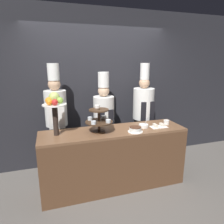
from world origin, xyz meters
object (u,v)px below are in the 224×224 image
Objects in this scene: cake_square_tray at (159,126)px; serving_bowl_near at (144,126)px; fruit_pedestal at (54,105)px; cup_white at (166,122)px; tiered_stand at (99,119)px; cake_round at (135,129)px; chef_left at (56,117)px; chef_center_left at (104,118)px; chef_center_right at (143,112)px.

serving_bowl_near reaches higher than cake_square_tray.
fruit_pedestal reaches higher than cake_square_tray.
cake_square_tray is (-0.19, -0.09, -0.02)m from cup_white.
cake_round is (0.50, -0.14, -0.16)m from tiered_stand.
cake_square_tray is (0.43, 0.09, -0.02)m from cake_round.
cake_round is 2.46× the size of cup_white.
tiered_stand is at bearing -46.47° from chef_left.
fruit_pedestal is 6.63× the size of cup_white.
chef_center_left reaches higher than fruit_pedestal.
fruit_pedestal is 0.31× the size of chef_left.
serving_bowl_near is at bearing -24.86° from chef_left.
serving_bowl_near is at bearing -51.21° from chef_center_left.
fruit_pedestal is 3.85× the size of serving_bowl_near.
fruit_pedestal is at bearing -162.24° from chef_center_right.
chef_center_right is at bearing 17.76° from fruit_pedestal.
cake_round is 0.64m from cup_white.
fruit_pedestal is at bearing 176.31° from serving_bowl_near.
chef_left is at bearing 180.00° from chef_center_right.
cake_round is 0.12× the size of chef_left.
cup_white reaches higher than cake_square_tray.
chef_center_left is 0.75m from chef_center_right.
tiered_stand is 1.15m from chef_center_right.
chef_left is at bearing -180.00° from chef_center_left.
cup_white is at bearing -75.82° from chef_center_right.
cup_white is at bearing -18.28° from chef_left.
chef_center_left is at bearing 31.48° from fruit_pedestal.
tiered_stand reaches higher than cup_white.
tiered_stand is at bearing -178.23° from cup_white.
serving_bowl_near is (-0.42, -0.03, -0.01)m from cup_white.
cup_white is (0.62, 0.18, 0.00)m from cake_round.
fruit_pedestal is (-0.59, 0.09, 0.23)m from tiered_stand.
chef_left is at bearing 133.53° from tiered_stand.
fruit_pedestal is 0.31× the size of chef_center_right.
cake_round is 0.44m from cake_square_tray.
tiered_stand is 0.21× the size of chef_left.
cake_round is at bearing -123.27° from chef_center_right.
chef_center_right is at bearing 85.68° from cake_square_tray.
chef_center_right is at bearing 104.18° from cup_white.
tiered_stand is at bearing -8.48° from fruit_pedestal.
tiered_stand is 1.13m from cup_white.
chef_center_right is (-0.14, 0.55, 0.05)m from cup_white.
cake_square_tray is at bearing -14.48° from serving_bowl_near.
chef_center_left reaches higher than cake_square_tray.
tiered_stand is 0.95m from cake_square_tray.
tiered_stand is 0.82m from chef_left.
serving_bowl_near is 0.09× the size of chef_center_left.
chef_center_left is (-0.70, 0.64, 0.01)m from cake_square_tray.
tiered_stand is at bearing -148.96° from chef_center_right.
chef_center_right reaches higher than tiered_stand.
chef_left is 1.08× the size of chef_center_left.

